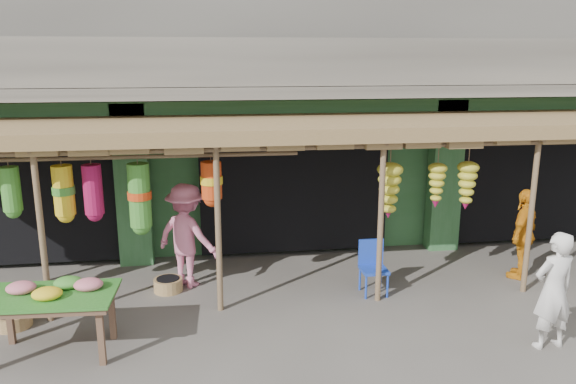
{
  "coord_description": "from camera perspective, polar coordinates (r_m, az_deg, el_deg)",
  "views": [
    {
      "loc": [
        -1.59,
        -8.24,
        3.82
      ],
      "look_at": [
        -0.28,
        1.0,
        1.54
      ],
      "focal_mm": 35.0,
      "sensor_mm": 36.0,
      "label": 1
    }
  ],
  "objects": [
    {
      "name": "ground",
      "position": [
        9.22,
        2.65,
        -10.76
      ],
      "size": [
        80.0,
        80.0,
        0.0
      ],
      "primitive_type": "plane",
      "color": "#514C47",
      "rests_on": "ground"
    },
    {
      "name": "building",
      "position": [
        13.21,
        -1.17,
        11.79
      ],
      "size": [
        16.4,
        6.8,
        7.0
      ],
      "color": "gray",
      "rests_on": "ground"
    },
    {
      "name": "awning",
      "position": [
        9.23,
        0.88,
        5.99
      ],
      "size": [
        14.0,
        2.7,
        2.79
      ],
      "color": "brown",
      "rests_on": "ground"
    },
    {
      "name": "flower_table",
      "position": [
        7.96,
        -22.79,
        -9.81
      ],
      "size": [
        1.66,
        1.02,
        0.98
      ],
      "rotation": [
        0.0,
        0.0,
        -0.04
      ],
      "color": "brown",
      "rests_on": "ground"
    },
    {
      "name": "blue_chair",
      "position": [
        9.37,
        8.59,
        -7.23
      ],
      "size": [
        0.42,
        0.43,
        0.88
      ],
      "rotation": [
        0.0,
        0.0,
        0.01
      ],
      "color": "#1B3DB4",
      "rests_on": "ground"
    },
    {
      "name": "basket_mid",
      "position": [
        9.21,
        -26.16,
        -11.59
      ],
      "size": [
        0.69,
        0.69,
        0.2
      ],
      "primitive_type": "cylinder",
      "rotation": [
        0.0,
        0.0,
        -0.42
      ],
      "color": "olive",
      "rests_on": "ground"
    },
    {
      "name": "basket_right",
      "position": [
        9.65,
        -12.07,
        -9.21
      ],
      "size": [
        0.59,
        0.59,
        0.22
      ],
      "primitive_type": "cylinder",
      "rotation": [
        0.0,
        0.0,
        -0.3
      ],
      "color": "olive",
      "rests_on": "ground"
    },
    {
      "name": "person_front",
      "position": [
        8.26,
        25.35,
        -9.04
      ],
      "size": [
        0.64,
        0.47,
        1.62
      ],
      "primitive_type": "imported",
      "rotation": [
        0.0,
        0.0,
        3.28
      ],
      "color": "silver",
      "rests_on": "ground"
    },
    {
      "name": "person_vendor",
      "position": [
        10.59,
        22.82,
        -3.94
      ],
      "size": [
        0.96,
        0.91,
        1.6
      ],
      "primitive_type": "imported",
      "rotation": [
        0.0,
        0.0,
        3.86
      ],
      "color": "orange",
      "rests_on": "ground"
    },
    {
      "name": "person_shopper",
      "position": [
        9.56,
        -10.26,
        -4.37
      ],
      "size": [
        1.32,
        1.19,
        1.77
      ],
      "primitive_type": "imported",
      "rotation": [
        0.0,
        0.0,
        2.54
      ],
      "color": "pink",
      "rests_on": "ground"
    }
  ]
}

